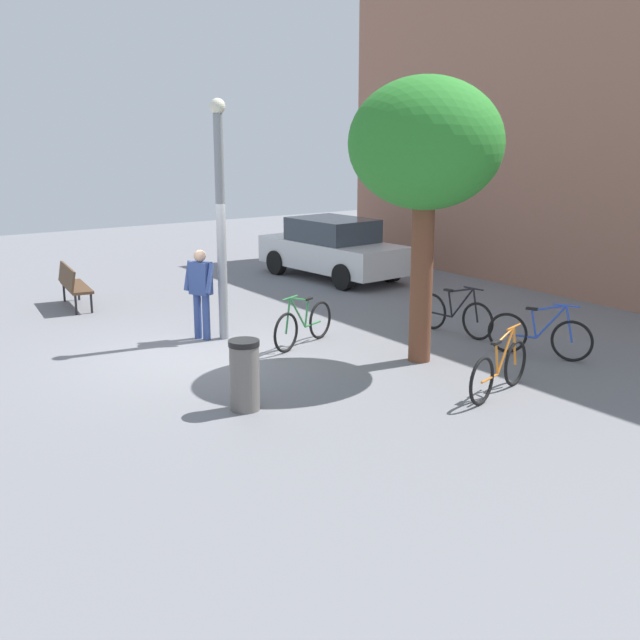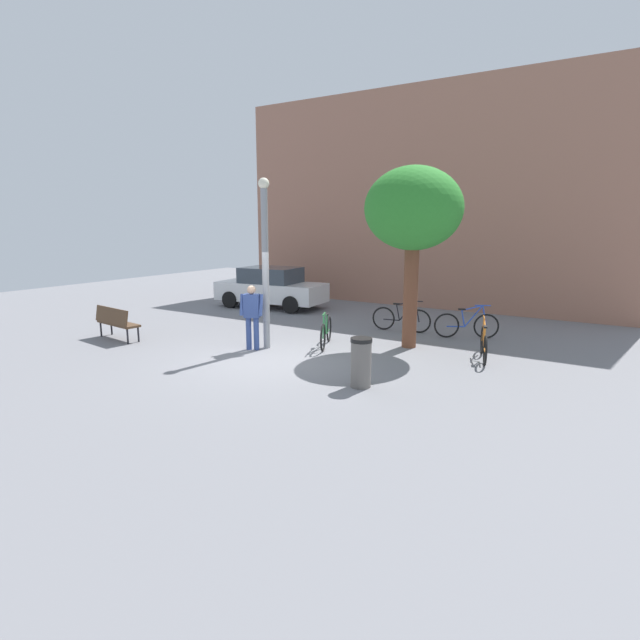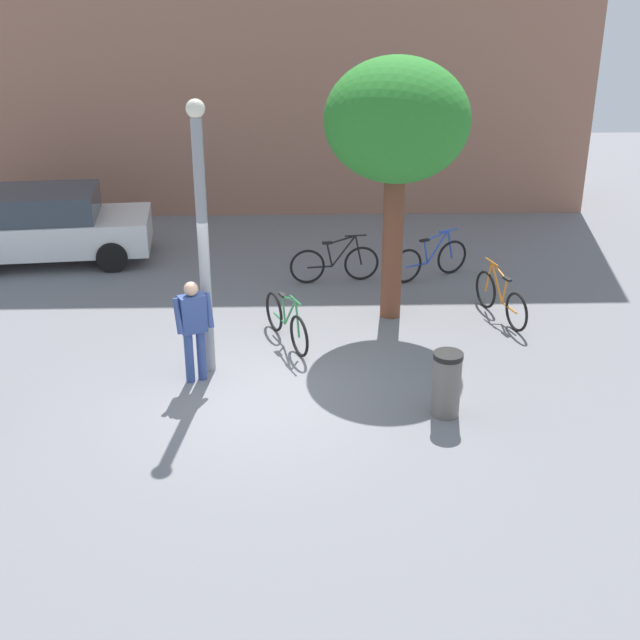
# 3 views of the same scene
# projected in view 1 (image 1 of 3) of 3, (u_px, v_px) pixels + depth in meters

# --- Properties ---
(ground_plane) EXTENTS (36.00, 36.00, 0.00)m
(ground_plane) POSITION_uv_depth(u_px,v_px,m) (206.00, 355.00, 13.66)
(ground_plane) COLOR slate
(building_facade) EXTENTS (15.42, 2.00, 8.22)m
(building_facade) POSITION_uv_depth(u_px,v_px,m) (594.00, 114.00, 18.10)
(building_facade) COLOR #9E6B56
(building_facade) RESTS_ON ground_plane
(lamppost) EXTENTS (0.28, 0.28, 4.33)m
(lamppost) POSITION_uv_depth(u_px,v_px,m) (221.00, 211.00, 14.18)
(lamppost) COLOR gray
(lamppost) RESTS_ON ground_plane
(person_by_lamppost) EXTENTS (0.63, 0.46, 1.67)m
(person_by_lamppost) POSITION_uv_depth(u_px,v_px,m) (201.00, 288.00, 14.47)
(person_by_lamppost) COLOR #334784
(person_by_lamppost) RESTS_ON ground_plane
(park_bench) EXTENTS (1.65, 0.67, 0.92)m
(park_bench) POSITION_uv_depth(u_px,v_px,m) (72.00, 283.00, 17.12)
(park_bench) COLOR #513823
(park_bench) RESTS_ON ground_plane
(plaza_tree) EXTENTS (2.47, 2.47, 4.64)m
(plaza_tree) POSITION_uv_depth(u_px,v_px,m) (426.00, 147.00, 12.51)
(plaza_tree) COLOR brown
(plaza_tree) RESTS_ON ground_plane
(bicycle_green) EXTENTS (0.76, 1.68, 0.97)m
(bicycle_green) POSITION_uv_depth(u_px,v_px,m) (303.00, 325.00, 14.19)
(bicycle_green) COLOR black
(bicycle_green) RESTS_ON ground_plane
(bicycle_black) EXTENTS (1.80, 0.30, 0.97)m
(bicycle_black) POSITION_uv_depth(u_px,v_px,m) (455.00, 315.00, 14.94)
(bicycle_black) COLOR black
(bicycle_black) RESTS_ON ground_plane
(bicycle_orange) EXTENTS (0.60, 1.74, 0.97)m
(bicycle_orange) POSITION_uv_depth(u_px,v_px,m) (499.00, 370.00, 11.56)
(bicycle_orange) COLOR black
(bicycle_orange) RESTS_ON ground_plane
(bicycle_blue) EXTENTS (1.65, 0.84, 0.97)m
(bicycle_blue) POSITION_uv_depth(u_px,v_px,m) (540.00, 335.00, 13.47)
(bicycle_blue) COLOR black
(bicycle_blue) RESTS_ON ground_plane
(parked_car_white) EXTENTS (4.34, 2.13, 1.55)m
(parked_car_white) POSITION_uv_depth(u_px,v_px,m) (332.00, 248.00, 20.41)
(parked_car_white) COLOR silver
(parked_car_white) RESTS_ON ground_plane
(trash_bin) EXTENTS (0.43, 0.43, 1.00)m
(trash_bin) POSITION_uv_depth(u_px,v_px,m) (245.00, 375.00, 10.93)
(trash_bin) COLOR #66605B
(trash_bin) RESTS_ON ground_plane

